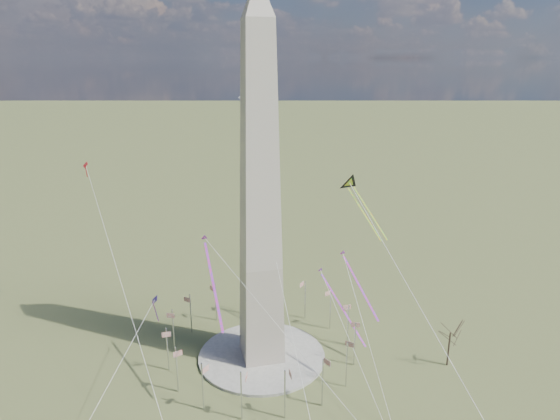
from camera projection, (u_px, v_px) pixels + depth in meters
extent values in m
plane|color=#4E5A2D|center=(262.00, 357.00, 142.51)|extent=(2000.00, 2000.00, 0.00)
cylinder|color=#B5B1A5|center=(262.00, 356.00, 142.40)|extent=(36.00, 36.00, 0.80)
cylinder|color=silver|center=(348.00, 325.00, 146.65)|extent=(0.36, 0.36, 13.00)
cube|color=#AF3317|center=(347.00, 307.00, 146.31)|extent=(2.40, 0.08, 1.50)
cylinder|color=silver|center=(330.00, 310.00, 155.42)|extent=(0.36, 0.36, 13.00)
cube|color=#AF3317|center=(328.00, 293.00, 154.88)|extent=(2.25, 0.99, 1.50)
cylinder|color=silver|center=(305.00, 300.00, 161.94)|extent=(0.36, 0.36, 13.00)
cube|color=#AF3317|center=(302.00, 284.00, 161.03)|extent=(1.75, 1.75, 1.50)
cylinder|color=silver|center=(276.00, 295.00, 165.21)|extent=(0.36, 0.36, 13.00)
cube|color=#AF3317|center=(272.00, 280.00, 163.85)|extent=(0.99, 2.25, 1.50)
cylinder|color=silver|center=(245.00, 296.00, 164.74)|extent=(0.36, 0.36, 13.00)
cube|color=#AF3317|center=(241.00, 282.00, 162.89)|extent=(0.08, 2.40, 1.50)
cylinder|color=silver|center=(216.00, 302.00, 160.59)|extent=(0.36, 0.36, 13.00)
cube|color=#AF3317|center=(212.00, 288.00, 158.30)|extent=(0.99, 2.25, 1.50)
cylinder|color=silver|center=(191.00, 314.00, 153.40)|extent=(0.36, 0.36, 13.00)
cube|color=#AF3317|center=(187.00, 300.00, 150.79)|extent=(1.75, 1.75, 1.50)
cylinder|color=silver|center=(173.00, 330.00, 144.27)|extent=(0.36, 0.36, 13.00)
cube|color=#AF3317|center=(171.00, 316.00, 141.49)|extent=(2.25, 0.99, 1.50)
cylinder|color=silver|center=(168.00, 349.00, 134.58)|extent=(0.36, 0.36, 13.00)
cube|color=#AF3317|center=(166.00, 335.00, 131.82)|extent=(2.40, 0.08, 1.50)
cylinder|color=silver|center=(177.00, 370.00, 125.81)|extent=(0.36, 0.36, 13.00)
cube|color=#AF3317|center=(178.00, 354.00, 123.26)|extent=(2.25, 0.99, 1.50)
cylinder|color=silver|center=(203.00, 387.00, 119.29)|extent=(0.36, 0.36, 13.00)
cube|color=#AF3317|center=(206.00, 369.00, 117.10)|extent=(1.75, 1.75, 1.50)
cylinder|color=silver|center=(241.00, 396.00, 116.02)|extent=(0.36, 0.36, 13.00)
cube|color=#AF3317|center=(246.00, 377.00, 114.29)|extent=(0.99, 2.25, 1.50)
cylinder|color=silver|center=(285.00, 395.00, 116.49)|extent=(0.36, 0.36, 13.00)
cube|color=#AF3317|center=(290.00, 374.00, 115.25)|extent=(0.08, 2.40, 1.50)
cylinder|color=silver|center=(322.00, 383.00, 120.64)|extent=(0.36, 0.36, 13.00)
cube|color=#AF3317|center=(327.00, 362.00, 119.83)|extent=(0.99, 2.25, 1.50)
cylinder|color=silver|center=(347.00, 365.00, 127.83)|extent=(0.36, 0.36, 13.00)
cube|color=#AF3317|center=(349.00, 344.00, 127.34)|extent=(1.75, 1.75, 1.50)
cylinder|color=silver|center=(355.00, 344.00, 136.96)|extent=(0.36, 0.36, 13.00)
cube|color=#AF3317|center=(355.00, 325.00, 136.64)|extent=(2.25, 0.99, 1.50)
cylinder|color=#3F3126|center=(449.00, 349.00, 137.30)|extent=(0.45, 0.45, 10.16)
cube|color=orange|center=(370.00, 213.00, 138.61)|extent=(4.31, 15.47, 11.12)
cube|color=orange|center=(364.00, 214.00, 137.69)|extent=(4.31, 15.47, 11.12)
cube|color=navy|center=(155.00, 300.00, 134.67)|extent=(1.58, 2.59, 2.16)
cube|color=#FF283E|center=(156.00, 312.00, 135.71)|extent=(1.31, 2.62, 7.43)
cube|color=#FF283E|center=(360.00, 287.00, 129.93)|extent=(3.66, 17.34, 10.97)
cube|color=#FF283E|center=(213.00, 285.00, 119.97)|extent=(1.79, 21.99, 13.77)
cube|color=#FF283E|center=(343.00, 309.00, 146.07)|extent=(6.87, 21.14, 13.71)
cube|color=red|center=(86.00, 165.00, 152.85)|extent=(1.73, 1.65, 1.78)
cube|color=red|center=(86.00, 171.00, 153.42)|extent=(0.30, 1.54, 4.09)
cube|color=white|center=(241.00, 97.00, 171.59)|extent=(1.66, 1.45, 1.58)
cube|color=white|center=(241.00, 102.00, 172.10)|extent=(0.33, 1.37, 3.62)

